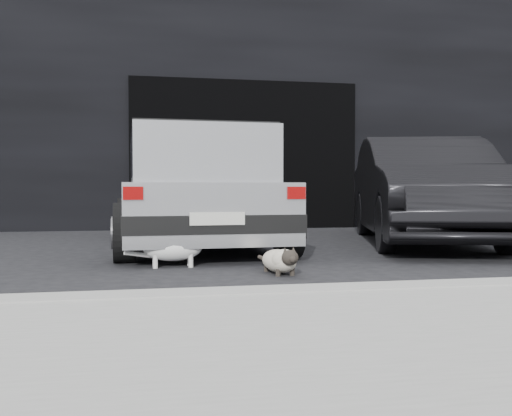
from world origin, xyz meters
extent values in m
plane|color=black|center=(0.00, 0.00, 0.00)|extent=(80.00, 80.00, 0.00)
cube|color=black|center=(1.00, 6.00, 2.50)|extent=(34.00, 4.00, 5.00)
cube|color=black|center=(1.00, 3.99, 1.30)|extent=(4.00, 0.10, 2.60)
cube|color=gray|center=(1.00, -2.60, 0.06)|extent=(18.00, 0.25, 0.12)
cube|color=silver|center=(-0.15, 1.07, 0.47)|extent=(1.79, 3.79, 0.59)
cube|color=silver|center=(-0.15, 0.88, 1.06)|extent=(1.55, 2.54, 0.59)
cube|color=black|center=(-0.15, 0.88, 1.06)|extent=(1.56, 2.44, 0.48)
cube|color=black|center=(-0.10, -0.73, 0.38)|extent=(1.69, 0.21, 0.17)
cube|color=black|center=(-0.21, 2.88, 0.38)|extent=(1.69, 0.21, 0.17)
cube|color=silver|center=(-0.09, -0.81, 0.44)|extent=(0.50, 0.03, 0.12)
cube|color=#8C0707|center=(-0.83, -0.83, 0.67)|extent=(0.17, 0.03, 0.12)
cube|color=#8C0707|center=(0.64, -0.78, 0.67)|extent=(0.17, 0.03, 0.12)
cube|color=black|center=(-0.15, 0.88, 1.38)|extent=(1.54, 2.29, 0.03)
cylinder|color=black|center=(-0.93, -0.29, 0.29)|extent=(0.23, 0.58, 0.58)
cylinder|color=slate|center=(-1.04, -0.30, 0.29)|extent=(0.03, 0.32, 0.32)
cylinder|color=black|center=(0.70, -0.24, 0.29)|extent=(0.23, 0.58, 0.58)
cylinder|color=slate|center=(0.82, -0.24, 0.29)|extent=(0.03, 0.32, 0.32)
cylinder|color=black|center=(-1.01, 2.34, 0.29)|extent=(0.23, 0.58, 0.58)
cylinder|color=slate|center=(-1.13, 2.34, 0.29)|extent=(0.03, 0.32, 0.32)
cylinder|color=black|center=(0.62, 2.39, 0.29)|extent=(0.23, 0.58, 0.58)
cylinder|color=slate|center=(0.73, 2.40, 0.29)|extent=(0.03, 0.32, 0.32)
imported|color=black|center=(2.81, 0.94, 0.69)|extent=(2.57, 4.45, 1.39)
ellipsoid|color=beige|center=(0.37, -1.25, 0.11)|extent=(0.30, 0.52, 0.19)
ellipsoid|color=beige|center=(0.38, -1.37, 0.13)|extent=(0.24, 0.24, 0.18)
ellipsoid|color=black|center=(0.40, -1.50, 0.16)|extent=(0.15, 0.14, 0.12)
sphere|color=black|center=(0.41, -1.56, 0.15)|extent=(0.06, 0.06, 0.06)
cone|color=black|center=(0.43, -1.48, 0.22)|extent=(0.05, 0.06, 0.07)
cone|color=black|center=(0.36, -1.49, 0.22)|extent=(0.05, 0.06, 0.07)
cylinder|color=black|center=(0.45, -1.39, 0.03)|extent=(0.04, 0.04, 0.06)
cylinder|color=black|center=(0.33, -1.40, 0.03)|extent=(0.04, 0.04, 0.06)
cylinder|color=black|center=(0.41, -1.10, 0.03)|extent=(0.04, 0.04, 0.06)
cylinder|color=black|center=(0.29, -1.12, 0.03)|extent=(0.04, 0.04, 0.06)
cylinder|color=black|center=(0.33, -0.99, 0.07)|extent=(0.15, 0.26, 0.08)
ellipsoid|color=white|center=(-0.49, -0.68, 0.17)|extent=(0.54, 0.27, 0.23)
ellipsoid|color=white|center=(-0.35, -0.68, 0.19)|extent=(0.23, 0.23, 0.19)
ellipsoid|color=silver|center=(-0.21, -0.68, 0.27)|extent=(0.13, 0.15, 0.14)
sphere|color=silver|center=(-0.15, -0.68, 0.27)|extent=(0.06, 0.06, 0.06)
cone|color=silver|center=(-0.23, -0.64, 0.34)|extent=(0.06, 0.05, 0.07)
cone|color=silver|center=(-0.23, -0.72, 0.34)|extent=(0.06, 0.05, 0.07)
cylinder|color=silver|center=(-0.33, -0.61, 0.07)|extent=(0.04, 0.04, 0.13)
cylinder|color=silver|center=(-0.33, -0.75, 0.07)|extent=(0.04, 0.04, 0.13)
cylinder|color=silver|center=(-0.65, -0.62, 0.07)|extent=(0.04, 0.04, 0.13)
cylinder|color=silver|center=(-0.64, -0.75, 0.07)|extent=(0.04, 0.04, 0.13)
cylinder|color=silver|center=(-0.78, -0.68, 0.12)|extent=(0.29, 0.14, 0.09)
ellipsoid|color=gray|center=(-0.58, -0.71, 0.19)|extent=(0.20, 0.15, 0.10)
camera|label=1|loc=(-0.72, -5.88, 0.71)|focal=40.00mm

